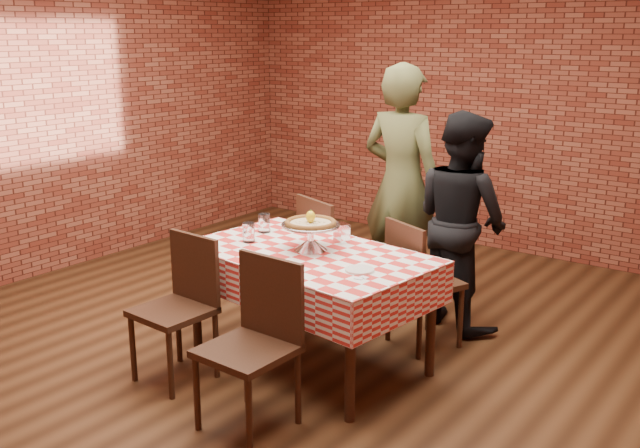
# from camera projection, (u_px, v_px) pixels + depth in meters

# --- Properties ---
(ground) EXTENTS (6.00, 6.00, 0.00)m
(ground) POSITION_uv_depth(u_px,v_px,m) (295.00, 343.00, 5.06)
(ground) COLOR black
(ground) RESTS_ON ground
(back_wall) EXTENTS (5.50, 0.00, 5.50)m
(back_wall) POSITION_uv_depth(u_px,v_px,m) (486.00, 101.00, 7.01)
(back_wall) COLOR maroon
(back_wall) RESTS_ON ground
(table) EXTENTS (1.64, 1.11, 0.75)m
(table) POSITION_uv_depth(u_px,v_px,m) (309.00, 308.00, 4.69)
(table) COLOR #361D12
(table) RESTS_ON ground
(tablecloth) EXTENTS (1.68, 1.15, 0.27)m
(tablecloth) POSITION_uv_depth(u_px,v_px,m) (309.00, 272.00, 4.63)
(tablecloth) COLOR red
(tablecloth) RESTS_ON table
(pizza_stand) EXTENTS (0.47, 0.47, 0.17)m
(pizza_stand) POSITION_uv_depth(u_px,v_px,m) (311.00, 237.00, 4.61)
(pizza_stand) COLOR silver
(pizza_stand) RESTS_ON tablecloth
(pizza) EXTENTS (0.41, 0.41, 0.03)m
(pizza) POSITION_uv_depth(u_px,v_px,m) (311.00, 223.00, 4.59)
(pizza) COLOR beige
(pizza) RESTS_ON pizza_stand
(lemon) EXTENTS (0.07, 0.07, 0.08)m
(lemon) POSITION_uv_depth(u_px,v_px,m) (311.00, 217.00, 4.58)
(lemon) COLOR yellow
(lemon) RESTS_ON pizza
(water_glass_left) EXTENTS (0.09, 0.09, 0.13)m
(water_glass_left) POSITION_uv_depth(u_px,v_px,m) (249.00, 232.00, 4.79)
(water_glass_left) COLOR white
(water_glass_left) RESTS_ON tablecloth
(water_glass_right) EXTENTS (0.09, 0.09, 0.13)m
(water_glass_right) POSITION_uv_depth(u_px,v_px,m) (264.00, 223.00, 5.03)
(water_glass_right) COLOR white
(water_glass_right) RESTS_ON tablecloth
(side_plate) EXTENTS (0.19, 0.19, 0.01)m
(side_plate) POSITION_uv_depth(u_px,v_px,m) (360.00, 270.00, 4.23)
(side_plate) COLOR white
(side_plate) RESTS_ON tablecloth
(sweetener_packet_a) EXTENTS (0.05, 0.04, 0.00)m
(sweetener_packet_a) POSITION_uv_depth(u_px,v_px,m) (359.00, 278.00, 4.10)
(sweetener_packet_a) COLOR white
(sweetener_packet_a) RESTS_ON tablecloth
(sweetener_packet_b) EXTENTS (0.06, 0.04, 0.00)m
(sweetener_packet_b) POSITION_uv_depth(u_px,v_px,m) (364.00, 277.00, 4.11)
(sweetener_packet_b) COLOR white
(sweetener_packet_b) RESTS_ON tablecloth
(condiment_caddy) EXTENTS (0.11, 0.10, 0.13)m
(condiment_caddy) POSITION_uv_depth(u_px,v_px,m) (342.00, 233.00, 4.78)
(condiment_caddy) COLOR silver
(condiment_caddy) RESTS_ON tablecloth
(chair_near_left) EXTENTS (0.44, 0.44, 0.90)m
(chair_near_left) POSITION_uv_depth(u_px,v_px,m) (173.00, 312.00, 4.44)
(chair_near_left) COLOR #361D12
(chair_near_left) RESTS_ON ground
(chair_near_right) EXTENTS (0.46, 0.46, 0.93)m
(chair_near_right) POSITION_uv_depth(u_px,v_px,m) (247.00, 348.00, 3.89)
(chair_near_right) COLOR #361D12
(chair_near_right) RESTS_ON ground
(chair_far_left) EXTENTS (0.58, 0.58, 0.94)m
(chair_far_left) POSITION_uv_depth(u_px,v_px,m) (338.00, 257.00, 5.44)
(chair_far_left) COLOR #361D12
(chair_far_left) RESTS_ON ground
(chair_far_right) EXTENTS (0.54, 0.54, 0.89)m
(chair_far_right) POSITION_uv_depth(u_px,v_px,m) (425.00, 283.00, 4.95)
(chair_far_right) COLOR #361D12
(chair_far_right) RESTS_ON ground
(diner_olive) EXTENTS (0.70, 0.48, 1.89)m
(diner_olive) POSITION_uv_depth(u_px,v_px,m) (401.00, 184.00, 5.70)
(diner_olive) COLOR #4C4F2C
(diner_olive) RESTS_ON ground
(diner_black) EXTENTS (0.94, 0.86, 1.58)m
(diner_black) POSITION_uv_depth(u_px,v_px,m) (461.00, 220.00, 5.23)
(diner_black) COLOR black
(diner_black) RESTS_ON ground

